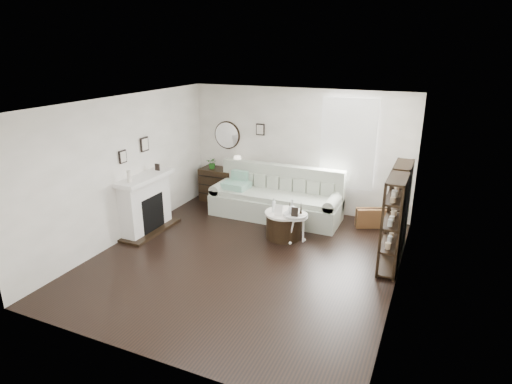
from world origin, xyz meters
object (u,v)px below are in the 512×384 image
at_px(dresser, 225,185).
at_px(pedestal_table, 296,216).
at_px(sofa, 277,200).
at_px(drum_table, 284,225).

distance_m(dresser, pedestal_table, 2.68).
bearing_deg(sofa, drum_table, -61.25).
bearing_deg(sofa, dresser, 165.36).
xyz_separation_m(sofa, pedestal_table, (0.79, -1.06, 0.15)).
relative_size(sofa, pedestal_table, 4.97).
relative_size(dresser, drum_table, 1.57).
bearing_deg(drum_table, dresser, 145.87).
height_order(sofa, drum_table, sofa).
relative_size(drum_table, pedestal_table, 1.34).
height_order(sofa, pedestal_table, sofa).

